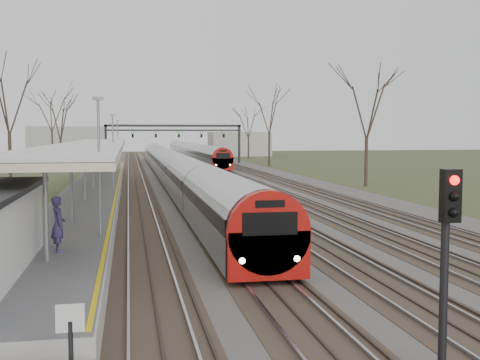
# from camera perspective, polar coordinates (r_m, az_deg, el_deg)

# --- Properties ---
(track_bed) EXTENTS (24.00, 160.00, 0.22)m
(track_bed) POSITION_cam_1_polar(r_m,az_deg,el_deg) (63.67, -4.25, 0.22)
(track_bed) COLOR #474442
(track_bed) RESTS_ON ground
(platform) EXTENTS (3.50, 69.00, 1.00)m
(platform) POSITION_cam_1_polar(r_m,az_deg,el_deg) (45.88, -13.47, -0.99)
(platform) COLOR #9E9B93
(platform) RESTS_ON ground
(canopy) EXTENTS (4.10, 50.00, 3.11)m
(canopy) POSITION_cam_1_polar(r_m,az_deg,el_deg) (41.18, -13.87, 3.17)
(canopy) COLOR slate
(canopy) RESTS_ON platform
(signal_gantry) EXTENTS (21.00, 0.59, 6.08)m
(signal_gantry) POSITION_cam_1_polar(r_m,az_deg,el_deg) (93.37, -6.27, 4.53)
(signal_gantry) COLOR black
(signal_gantry) RESTS_ON ground
(tree_west_far) EXTENTS (5.50, 5.50, 11.33)m
(tree_west_far) POSITION_cam_1_polar(r_m,az_deg,el_deg) (57.16, -21.11, 7.43)
(tree_west_far) COLOR #2D231C
(tree_west_far) RESTS_ON ground
(tree_east_far) EXTENTS (5.00, 5.00, 10.30)m
(tree_east_far) POSITION_cam_1_polar(r_m,az_deg,el_deg) (54.27, 11.96, 7.04)
(tree_east_far) COLOR #2D231C
(tree_east_far) RESTS_ON ground
(train_near) EXTENTS (2.62, 90.21, 3.05)m
(train_near) POSITION_cam_1_polar(r_m,az_deg,el_deg) (62.57, -6.70, 1.43)
(train_near) COLOR #A2A4AC
(train_near) RESTS_ON ground
(train_far) EXTENTS (2.62, 75.21, 3.05)m
(train_far) POSITION_cam_1_polar(r_m,az_deg,el_deg) (109.22, -4.66, 2.73)
(train_far) COLOR #A2A4AC
(train_far) RESTS_ON ground
(passenger) EXTENTS (0.56, 0.73, 1.79)m
(passenger) POSITION_cam_1_polar(r_m,az_deg,el_deg) (19.80, -16.85, -4.06)
(passenger) COLOR #362C55
(passenger) RESTS_ON platform
(signal_post) EXTENTS (0.35, 0.45, 4.10)m
(signal_post) POSITION_cam_1_polar(r_m,az_deg,el_deg) (12.07, 19.04, -5.51)
(signal_post) COLOR black
(signal_post) RESTS_ON ground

